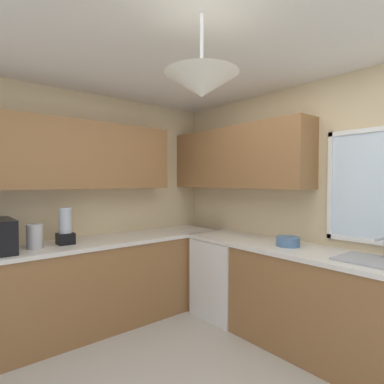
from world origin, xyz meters
The scene contains 8 objects.
room_shell centered at (-0.84, 0.55, 1.81)m, with size 4.24×3.47×2.57m.
counter_run_left centered at (-1.75, 0.00, 0.46)m, with size 0.65×3.08×0.91m.
counter_run_back centered at (0.21, 1.37, 0.46)m, with size 3.33×0.65×0.91m.
dishwasher centered at (-1.09, 1.34, 0.43)m, with size 0.60×0.60×0.87m, color white.
kettle centered at (-1.73, -0.52, 1.02)m, with size 0.14×0.14×0.22m, color #B7B7BC.
sink_assembly centered at (0.47, 1.37, 0.92)m, with size 0.55×0.40×0.19m.
bowl centered at (-0.31, 1.37, 0.96)m, with size 0.22×0.22×0.09m, color #4C7099.
blender_appliance centered at (-1.75, -0.24, 1.07)m, with size 0.15×0.15×0.36m.
Camera 1 is at (1.39, -1.22, 1.53)m, focal length 29.26 mm.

